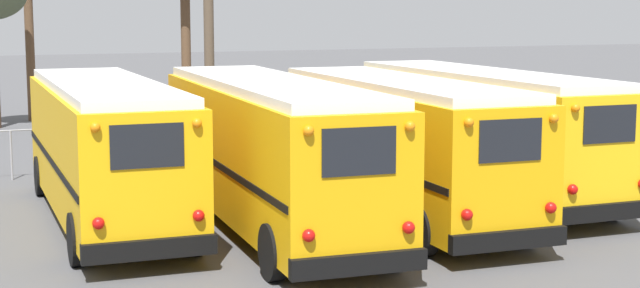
{
  "coord_description": "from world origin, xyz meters",
  "views": [
    {
      "loc": [
        -8.67,
        -21.11,
        4.85
      ],
      "look_at": [
        0.0,
        -0.23,
        1.66
      ],
      "focal_mm": 55.0,
      "sensor_mm": 36.0,
      "label": 1
    }
  ],
  "objects_px": {
    "school_bus_1": "(269,148)",
    "school_bus_3": "(481,127)",
    "school_bus_0": "(105,146)",
    "school_bus_2": "(398,142)",
    "utility_pole": "(209,26)"
  },
  "relations": [
    {
      "from": "school_bus_1",
      "to": "school_bus_3",
      "type": "distance_m",
      "value": 6.58
    },
    {
      "from": "school_bus_0",
      "to": "school_bus_2",
      "type": "bearing_deg",
      "value": -17.15
    },
    {
      "from": "school_bus_3",
      "to": "utility_pole",
      "type": "relative_size",
      "value": 1.31
    },
    {
      "from": "school_bus_2",
      "to": "utility_pole",
      "type": "relative_size",
      "value": 1.24
    },
    {
      "from": "school_bus_0",
      "to": "school_bus_3",
      "type": "xyz_separation_m",
      "value": [
        9.56,
        -0.41,
        0.01
      ]
    },
    {
      "from": "school_bus_1",
      "to": "utility_pole",
      "type": "bearing_deg",
      "value": 79.13
    },
    {
      "from": "school_bus_1",
      "to": "utility_pole",
      "type": "xyz_separation_m",
      "value": [
        2.63,
        13.69,
        2.36
      ]
    },
    {
      "from": "school_bus_1",
      "to": "utility_pole",
      "type": "height_order",
      "value": "utility_pole"
    },
    {
      "from": "utility_pole",
      "to": "school_bus_1",
      "type": "bearing_deg",
      "value": -100.87
    },
    {
      "from": "school_bus_0",
      "to": "utility_pole",
      "type": "distance_m",
      "value": 13.25
    },
    {
      "from": "school_bus_0",
      "to": "school_bus_1",
      "type": "relative_size",
      "value": 0.93
    },
    {
      "from": "school_bus_1",
      "to": "school_bus_0",
      "type": "bearing_deg",
      "value": 147.5
    },
    {
      "from": "school_bus_2",
      "to": "school_bus_3",
      "type": "bearing_deg",
      "value": 26.06
    },
    {
      "from": "school_bus_3",
      "to": "school_bus_1",
      "type": "bearing_deg",
      "value": -165.72
    },
    {
      "from": "school_bus_0",
      "to": "school_bus_1",
      "type": "bearing_deg",
      "value": -32.5
    }
  ]
}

